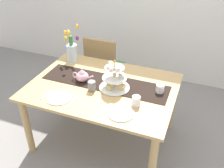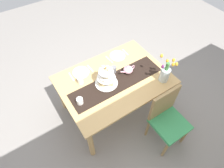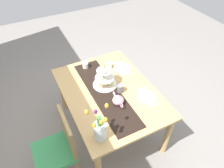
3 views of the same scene
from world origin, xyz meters
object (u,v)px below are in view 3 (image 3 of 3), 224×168
at_px(dinner_plate_left, 147,97).
at_px(knife_right, 117,62).
at_px(chair_left, 59,146).
at_px(cream_jug, 85,65).
at_px(dining_table, 109,97).
at_px(dinner_plate_right, 122,68).
at_px(fork_right, 127,74).
at_px(mug_grey, 120,88).
at_px(teapot, 118,100).
at_px(knife_left, 140,89).
at_px(mug_white_text, 109,65).
at_px(fork_left, 154,105).
at_px(tiered_cake_stand, 105,79).
at_px(tulip_vase, 100,129).

height_order(dinner_plate_left, knife_right, dinner_plate_left).
height_order(chair_left, knife_right, chair_left).
height_order(cream_jug, dinner_plate_left, cream_jug).
height_order(dining_table, dinner_plate_left, dinner_plate_left).
relative_size(dinner_plate_right, fork_right, 1.53).
height_order(dining_table, mug_grey, mug_grey).
distance_m(dining_table, mug_grey, 0.20).
bearing_deg(mug_grey, teapot, 144.34).
distance_m(chair_left, knife_left, 1.14).
bearing_deg(cream_jug, mug_white_text, -118.47).
height_order(fork_left, mug_white_text, mug_white_text).
bearing_deg(mug_white_text, knife_left, -163.79).
height_order(tiered_cake_stand, mug_white_text, tiered_cake_stand).
xyz_separation_m(dining_table, teapot, (-0.23, 0.00, 0.16)).
bearing_deg(mug_white_text, cream_jug, 61.53).
relative_size(chair_left, mug_white_text, 9.58).
bearing_deg(dining_table, mug_grey, -119.02).
distance_m(chair_left, mug_grey, 0.94).
distance_m(cream_jug, dinner_plate_left, 0.96).
height_order(teapot, mug_grey, teapot).
distance_m(fork_left, mug_white_text, 0.86).
bearing_deg(fork_left, knife_left, 0.00).
bearing_deg(knife_left, fork_right, 0.00).
bearing_deg(dining_table, knife_left, -112.51).
bearing_deg(dinner_plate_left, mug_white_text, 12.96).
relative_size(dinner_plate_left, knife_right, 1.35).
bearing_deg(tulip_vase, cream_jug, -14.17).
relative_size(chair_left, mug_grey, 9.58).
xyz_separation_m(dinner_plate_right, mug_grey, (-0.38, 0.24, 0.05)).
distance_m(fork_right, mug_white_text, 0.28).
bearing_deg(teapot, tulip_vase, 130.75).
xyz_separation_m(tiered_cake_stand, knife_left, (-0.27, -0.35, -0.10)).
relative_size(fork_left, fork_right, 1.00).
height_order(knife_left, mug_grey, mug_grey).
distance_m(tulip_vase, dinner_plate_right, 1.13).
bearing_deg(mug_grey, cream_jug, 18.23).
bearing_deg(dinner_plate_left, tiered_cake_stand, 40.20).
relative_size(dining_table, teapot, 6.07).
distance_m(dinner_plate_left, mug_grey, 0.33).
bearing_deg(dinner_plate_right, mug_white_text, 61.98).
bearing_deg(chair_left, fork_left, -96.22).
xyz_separation_m(dining_table, cream_jug, (0.56, 0.09, 0.14)).
relative_size(dining_table, mug_white_text, 15.23).
bearing_deg(teapot, mug_white_text, -16.99).
distance_m(cream_jug, knife_left, 0.83).
distance_m(tiered_cake_stand, tulip_vase, 0.76).
xyz_separation_m(knife_left, knife_right, (0.61, 0.00, 0.00)).
bearing_deg(fork_left, dining_table, 38.97).
bearing_deg(knife_left, mug_grey, 70.95).
distance_m(tulip_vase, knife_right, 1.24).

